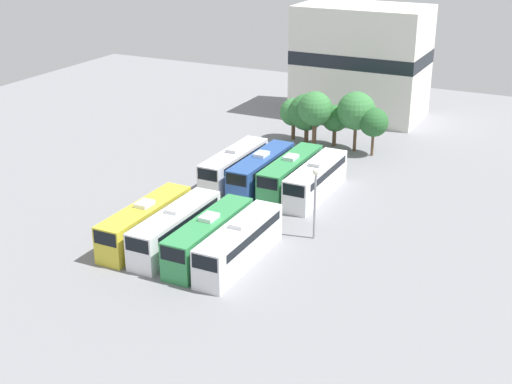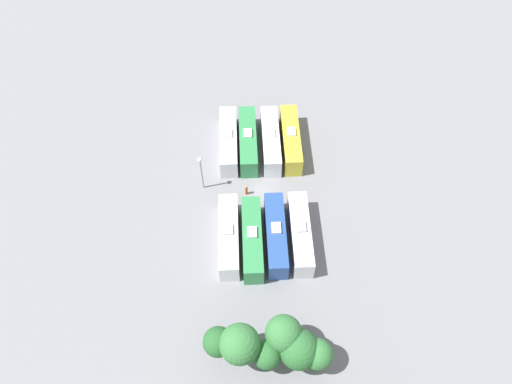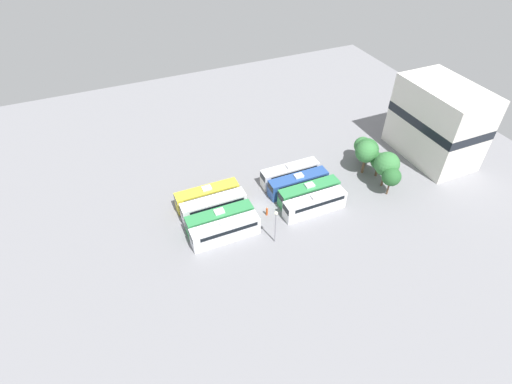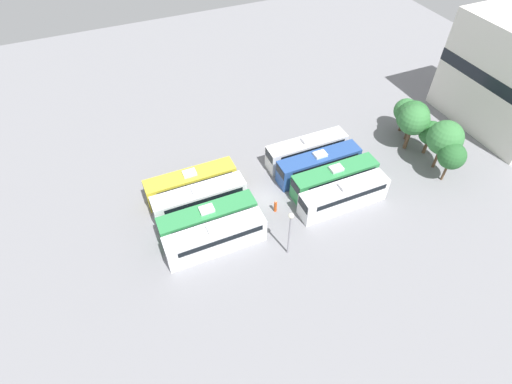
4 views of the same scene
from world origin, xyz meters
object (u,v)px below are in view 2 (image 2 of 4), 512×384
(bus_5, at_px, (276,235))
(bus_4, at_px, (300,234))
(bus_6, at_px, (252,239))
(tree_5, at_px, (218,342))
(bus_2, at_px, (248,141))
(bus_7, at_px, (229,236))
(tree_0, at_px, (317,354))
(bus_0, at_px, (291,139))
(worker_person, at_px, (246,190))
(tree_1, at_px, (299,349))
(tree_2, at_px, (284,333))
(bus_1, at_px, (271,141))
(bus_3, at_px, (229,141))
(light_pole, at_px, (201,168))
(tree_4, at_px, (240,344))
(tree_3, at_px, (267,355))

(bus_5, bearing_deg, bus_4, -179.13)
(bus_6, height_order, tree_5, tree_5)
(bus_6, xyz_separation_m, tree_5, (4.25, 13.98, 2.21))
(bus_4, distance_m, bus_5, 3.20)
(bus_2, relative_size, bus_7, 1.00)
(bus_7, height_order, tree_0, tree_0)
(bus_2, bearing_deg, bus_0, -179.61)
(bus_5, height_order, tree_0, tree_0)
(worker_person, xyz_separation_m, tree_1, (-5.08, 23.53, 3.01))
(bus_6, xyz_separation_m, tree_2, (-2.94, 13.62, 3.00))
(bus_1, xyz_separation_m, worker_person, (3.88, 8.16, -1.00))
(bus_7, height_order, tree_1, tree_1)
(bus_3, height_order, bus_6, same)
(bus_2, xyz_separation_m, tree_2, (-2.95, 30.32, 3.00))
(worker_person, xyz_separation_m, light_pole, (6.09, -1.37, 3.74))
(tree_5, bearing_deg, bus_4, -125.98)
(bus_1, bearing_deg, light_pole, 34.27)
(light_pole, bearing_deg, tree_0, 117.39)
(tree_0, bearing_deg, light_pole, -62.61)
(tree_2, bearing_deg, light_pole, -67.83)
(bus_3, height_order, bus_7, same)
(bus_2, bearing_deg, tree_5, 82.13)
(bus_2, bearing_deg, tree_2, 95.56)
(bus_2, xyz_separation_m, tree_0, (-6.56, 32.29, 1.66))
(light_pole, relative_size, tree_4, 0.91)
(bus_7, height_order, tree_3, tree_3)
(bus_1, distance_m, worker_person, 9.09)
(bus_6, distance_m, tree_5, 14.78)
(bus_7, distance_m, light_pole, 10.30)
(light_pole, bearing_deg, tree_1, 114.16)
(bus_2, relative_size, tree_0, 2.15)
(tree_4, bearing_deg, tree_2, -168.20)
(bus_1, bearing_deg, tree_4, 80.49)
(bus_1, distance_m, bus_3, 6.26)
(tree_1, distance_m, tree_5, 8.89)
(tree_5, bearing_deg, bus_1, -104.00)
(bus_4, bearing_deg, tree_1, 83.69)
(light_pole, bearing_deg, bus_4, 144.35)
(bus_0, xyz_separation_m, bus_6, (6.38, 16.74, 0.00))
(bus_1, distance_m, bus_6, 16.94)
(bus_3, distance_m, tree_5, 30.87)
(tree_3, bearing_deg, tree_0, 178.31)
(bus_6, height_order, tree_4, tree_4)
(bus_0, bearing_deg, tree_1, 86.74)
(bus_5, bearing_deg, bus_2, -79.14)
(tree_3, bearing_deg, light_pole, -73.17)
(bus_3, distance_m, worker_person, 8.74)
(bus_7, bearing_deg, bus_0, -120.11)
(bus_5, distance_m, tree_3, 16.14)
(worker_person, xyz_separation_m, tree_2, (-3.45, 22.05, 3.99))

